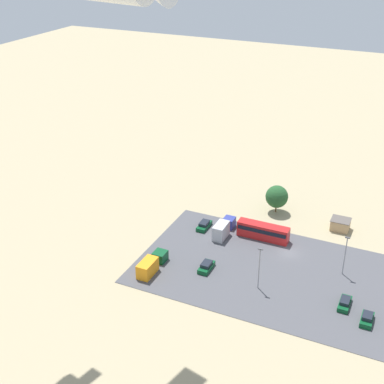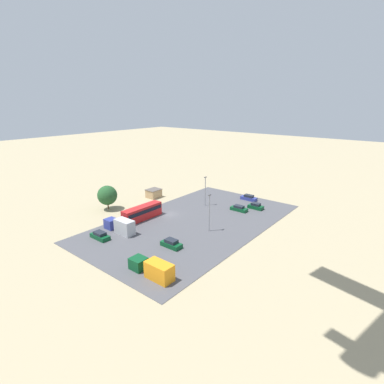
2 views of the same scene
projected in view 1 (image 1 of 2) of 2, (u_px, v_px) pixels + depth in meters
ground_plane at (289, 253)px, 108.92m from camera, size 400.00×400.00×0.00m
parking_lot_surface at (277, 274)px, 102.42m from camera, size 53.74×30.95×0.08m
shed_building at (340, 224)px, 116.58m from camera, size 4.12×3.59×2.54m
bus at (263, 231)px, 113.00m from camera, size 11.03×2.53×3.32m
parked_car_0 at (204, 225)px, 117.38m from camera, size 1.98×4.68×1.53m
parked_car_1 at (345, 303)px, 93.52m from camera, size 1.86×4.53×1.45m
parked_car_2 at (367, 319)px, 89.72m from camera, size 1.95×4.04×1.61m
parked_car_4 at (206, 266)px, 103.33m from camera, size 1.99×4.40×1.59m
parked_truck_0 at (151, 265)px, 102.75m from camera, size 2.46×8.77×2.90m
parked_truck_1 at (223, 228)px, 114.51m from camera, size 2.35×8.37×3.23m
tree_near_shed at (277, 197)px, 122.52m from camera, size 5.20×5.20×6.57m
light_pole_lot_centre at (259, 267)px, 96.32m from camera, size 0.90×0.28×8.53m
light_pole_lot_edge at (345, 254)px, 100.28m from camera, size 0.90×0.28×8.20m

